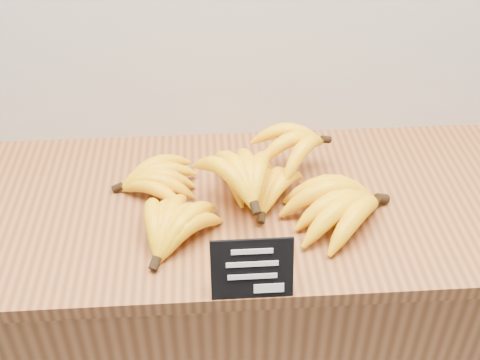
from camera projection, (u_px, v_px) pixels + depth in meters
name	position (u px, v px, depth m)	size (l,w,h in m)	color
counter	(239.00, 343.00, 1.54)	(1.41, 0.50, 0.90)	#A86536
counter_top	(238.00, 205.00, 1.26)	(1.35, 0.54, 0.03)	#95582E
chalkboard_sign	(252.00, 269.00, 1.01)	(0.14, 0.01, 0.11)	black
banana_pile	(252.00, 187.00, 1.20)	(0.56, 0.34, 0.12)	yellow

